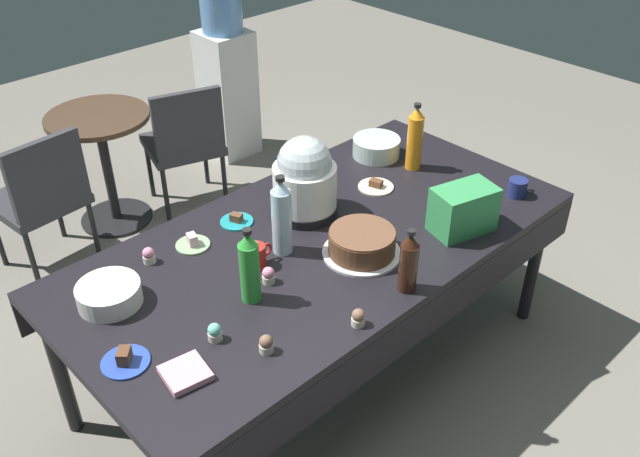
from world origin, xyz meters
The scene contains 28 objects.
ground centered at (0.00, 0.00, 0.00)m, with size 9.00×9.00×0.00m, color slate.
potluck_table centered at (0.00, 0.00, 0.69)m, with size 2.20×1.10×0.75m.
frosted_layer_cake centered at (0.05, -0.20, 0.80)m, with size 0.32×0.32×0.11m.
slow_cooker centered at (0.09, 0.19, 0.92)m, with size 0.29×0.29×0.37m.
glass_salad_bowl centered at (0.71, 0.33, 0.80)m, with size 0.24×0.24×0.09m, color #B2C6BC.
ceramic_snack_bowl centered at (-0.84, 0.23, 0.79)m, with size 0.24×0.24×0.08m, color silver.
dessert_plate_sage centered at (-0.42, 0.32, 0.76)m, with size 0.14×0.14×0.05m.
dessert_plate_cobalt centered at (-0.96, -0.08, 0.76)m, with size 0.16×0.16×0.06m.
dessert_plate_cream centered at (0.48, 0.12, 0.76)m, with size 0.17×0.17×0.04m.
dessert_plate_teal centered at (-0.18, 0.34, 0.76)m, with size 0.14×0.14×0.04m.
cupcake_rose centered at (-0.60, 0.35, 0.78)m, with size 0.05×0.05×0.07m.
cupcake_lemon centered at (-0.68, -0.19, 0.78)m, with size 0.05×0.05×0.07m.
cupcake_cocoa centered at (-0.34, -0.08, 0.78)m, with size 0.05×0.05×0.07m.
cupcake_mint centered at (-0.59, -0.36, 0.78)m, with size 0.05×0.05×0.07m.
cupcake_vanilla centered at (-0.27, -0.48, 0.78)m, with size 0.05×0.05×0.07m.
cupcake_berry centered at (0.29, 0.44, 0.78)m, with size 0.05×0.05×0.07m.
soda_bottle_lime_soda centered at (-0.45, -0.10, 0.89)m, with size 0.08×0.08×0.31m.
soda_bottle_orange_juice centered at (0.75, 0.13, 0.91)m, with size 0.08×0.08×0.34m.
soda_bottle_water centered at (-0.17, 0.04, 0.91)m, with size 0.08×0.08×0.35m.
soda_bottle_cola centered at (0.01, -0.46, 0.87)m, with size 0.07×0.07×0.27m.
coffee_mug_red centered at (-0.31, 0.04, 0.80)m, with size 0.12×0.08×0.09m.
coffee_mug_navy centered at (0.89, -0.37, 0.79)m, with size 0.13×0.09×0.08m.
soda_carton centered at (0.48, -0.36, 0.85)m, with size 0.26×0.16×0.20m, color #338C4C.
paper_napkin_stack centered at (-0.85, -0.26, 0.76)m, with size 0.14×0.14×0.02m, color pink.
maroon_chair_left centered at (-0.54, 1.59, 0.49)m, with size 0.48×0.48×0.85m.
maroon_chair_right centered at (0.38, 1.60, 0.49)m, with size 0.55×0.55×0.85m.
round_cafe_table centered at (-0.05, 1.82, 0.50)m, with size 0.60×0.60×0.72m.
water_cooler centered at (1.05, 2.06, 0.59)m, with size 0.32×0.32×1.24m.
Camera 1 is at (-1.61, -1.69, 2.39)m, focal length 38.35 mm.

